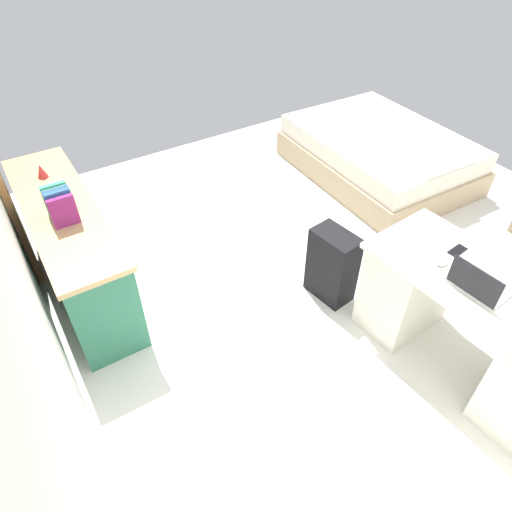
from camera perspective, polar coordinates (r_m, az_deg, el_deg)
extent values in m
plane|color=silver|center=(3.95, 9.90, -1.80)|extent=(5.47, 5.47, 0.00)
cube|color=silver|center=(3.04, 27.03, -3.43)|extent=(1.48, 0.76, 0.04)
cube|color=beige|center=(3.43, 18.51, -3.43)|extent=(0.44, 0.62, 0.72)
cylinder|color=black|center=(4.11, 28.30, -4.85)|extent=(0.52, 0.52, 0.04)
cylinder|color=black|center=(3.99, 29.17, -2.92)|extent=(0.06, 0.06, 0.42)
cube|color=#28664C|center=(3.79, -21.88, 0.70)|extent=(1.76, 0.44, 0.75)
cube|color=tan|center=(3.56, -23.44, 5.49)|extent=(1.80, 0.48, 0.04)
cube|color=#225641|center=(3.62, -16.23, -3.51)|extent=(0.67, 0.01, 0.26)
cube|color=#225641|center=(4.22, -19.85, 3.01)|extent=(0.67, 0.01, 0.26)
cube|color=tan|center=(5.26, 14.93, 11.34)|extent=(1.94, 1.46, 0.28)
cube|color=silver|center=(5.15, 15.40, 13.63)|extent=(1.88, 1.40, 0.20)
cube|color=white|center=(4.70, 21.23, 11.58)|extent=(0.50, 0.70, 0.10)
cube|color=black|center=(3.54, 9.55, -1.17)|extent=(0.38, 0.26, 0.60)
cube|color=#B7B7BC|center=(2.98, 26.26, -3.48)|extent=(0.32, 0.24, 0.02)
cube|color=black|center=(2.83, 25.76, -2.93)|extent=(0.31, 0.03, 0.19)
ellipsoid|color=white|center=(3.05, 22.39, -0.70)|extent=(0.07, 0.10, 0.03)
cube|color=black|center=(3.19, 23.98, 0.63)|extent=(0.08, 0.14, 0.01)
cube|color=#7D2163|center=(3.28, -22.96, 5.13)|extent=(0.03, 0.17, 0.22)
cube|color=purple|center=(3.31, -23.09, 5.34)|extent=(0.03, 0.17, 0.20)
cube|color=#29527C|center=(3.34, -23.31, 5.84)|extent=(0.04, 0.17, 0.23)
cube|color=#2B5468|center=(3.37, -23.48, 6.17)|extent=(0.03, 0.17, 0.23)
cube|color=olive|center=(3.42, -23.57, 6.28)|extent=(0.04, 0.17, 0.20)
cube|color=#39A980|center=(3.45, -23.77, 6.72)|extent=(0.04, 0.17, 0.22)
cone|color=red|center=(3.93, -25.36, 9.60)|extent=(0.08, 0.08, 0.11)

